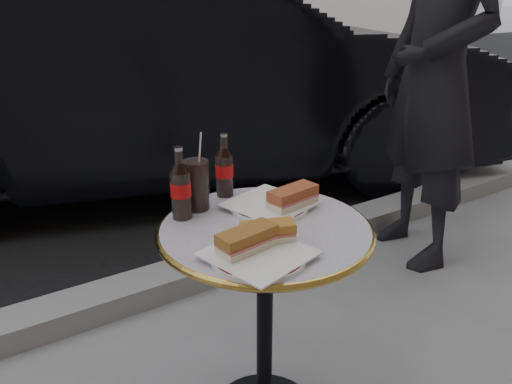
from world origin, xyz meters
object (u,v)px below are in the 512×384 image
bistro_table (265,331)px  parked_car (170,76)px  plate_left (258,256)px  cola_bottle_left (180,183)px  plate_right (269,206)px  cola_bottle_right (224,165)px  pedestrian (435,78)px  cola_glass (197,185)px

bistro_table → parked_car: (0.70, 2.28, 0.42)m
plate_left → parked_car: 2.56m
plate_left → cola_bottle_left: (-0.06, 0.33, 0.10)m
plate_right → parked_car: parked_car is taller
bistro_table → cola_bottle_right: (0.01, 0.26, 0.47)m
bistro_table → plate_right: (0.08, 0.10, 0.37)m
bistro_table → cola_bottle_right: cola_bottle_right is taller
parked_car → pedestrian: bearing=-142.4°
cola_bottle_right → cola_glass: 0.13m
cola_glass → pedestrian: (1.45, 0.32, 0.15)m
plate_left → pedestrian: (1.46, 0.68, 0.22)m
bistro_table → plate_left: (-0.12, -0.15, 0.37)m
plate_left → plate_right: size_ratio=1.01×
cola_bottle_right → cola_glass: (-0.12, -0.05, -0.03)m
cola_bottle_left → parked_car: (0.87, 2.10, -0.06)m
cola_bottle_left → cola_bottle_right: cola_bottle_left is taller
plate_left → plate_right: (0.20, 0.24, -0.00)m
cola_bottle_right → cola_bottle_left: bearing=-156.6°
cola_bottle_left → plate_left: bearing=-79.8°
bistro_table → cola_bottle_right: size_ratio=3.50×
cola_bottle_right → pedestrian: 1.36m
cola_glass → pedestrian: size_ratio=0.08×
cola_bottle_right → parked_car: 2.13m
plate_right → cola_bottle_left: cola_bottle_left is taller
cola_bottle_left → pedestrian: pedestrian is taller
parked_car → cola_bottle_left: bearing=174.9°
plate_left → cola_glass: bearing=88.6°
cola_bottle_right → parked_car: parked_car is taller
bistro_table → cola_bottle_left: bearing=134.4°
cola_bottle_right → plate_left: bearing=-107.9°
cola_bottle_right → cola_glass: size_ratio=1.34×
plate_left → cola_glass: cola_glass is taller
pedestrian → plate_left: bearing=-51.2°
parked_car → cola_bottle_right: bearing=178.7°
bistro_table → plate_left: 0.42m
parked_car → pedestrian: pedestrian is taller
bistro_table → cola_bottle_left: size_ratio=3.35×
cola_glass → parked_car: size_ratio=0.03×
cola_glass → pedestrian: pedestrian is taller
cola_bottle_left → cola_glass: bearing=26.7°
bistro_table → parked_car: 2.42m
cola_bottle_left → pedestrian: 1.56m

